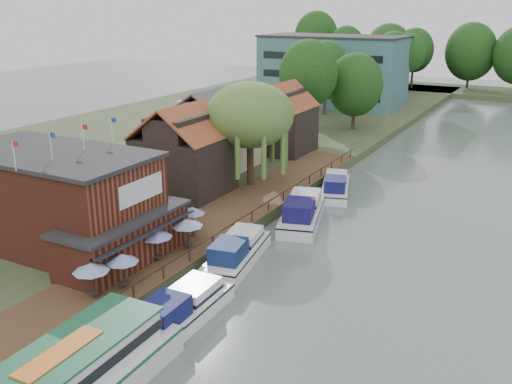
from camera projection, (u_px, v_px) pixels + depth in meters
The scene contains 26 objects.
ground at pixel (248, 299), 37.37m from camera, with size 260.00×260.00×0.00m, color #53605D.
land_bank at pixel (185, 139), 80.09m from camera, with size 50.00×140.00×1.00m, color #384728.
quay_deck at pixel (224, 216), 49.03m from camera, with size 6.00×50.00×0.10m, color #47301E.
quay_rail at pixel (255, 215), 48.07m from camera, with size 0.20×49.00×1.00m, color black, non-canonical shape.
pub at pixel (74, 203), 41.49m from camera, with size 20.00×11.00×7.30m, color maroon, non-canonical shape.
hotel_block at pixel (333, 70), 103.49m from camera, with size 25.40×12.40×12.30m, color #38666B, non-canonical shape.
cottage_a at pixel (183, 150), 54.25m from camera, with size 8.60×7.60×8.50m, color black, non-canonical shape.
cottage_b at pixel (214, 128), 63.95m from camera, with size 9.60×8.60×8.50m, color beige, non-canonical shape.
cottage_c at pixel (281, 118), 69.62m from camera, with size 7.60×7.60×8.50m, color black, non-canonical shape.
willow at pixel (250, 135), 56.06m from camera, with size 8.60×8.60×10.43m, color #476B2D, non-canonical shape.
umbrella_0 at pixel (92, 281), 34.86m from camera, with size 2.26×2.26×2.38m, color #1B4594, non-canonical shape.
umbrella_1 at pixel (123, 271), 36.13m from camera, with size 2.09×2.09×2.38m, color #1B2D98, non-canonical shape.
umbrella_2 at pixel (156, 245), 40.01m from camera, with size 2.40×2.40×2.38m, color #1D1B97, non-canonical shape.
umbrella_3 at pixel (187, 234), 42.01m from camera, with size 2.38×2.38×2.38m, color navy, non-canonical shape.
umbrella_4 at pixel (192, 221), 44.49m from camera, with size 2.05×2.05×2.38m, color navy, non-canonical shape.
cruiser_0 at pixel (182, 305), 34.29m from camera, with size 3.11×9.61×2.32m, color white, non-canonical shape.
cruiser_1 at pixel (237, 248), 42.35m from camera, with size 3.13×9.68×2.34m, color white, non-canonical shape.
cruiser_2 at pixel (302, 208), 50.20m from camera, with size 3.45×10.66×2.62m, color silver, non-canonical shape.
cruiser_3 at pixel (336, 184), 57.78m from camera, with size 2.99×9.27×2.22m, color white, non-canonical shape.
swan at pixel (63, 371), 29.69m from camera, with size 0.44×0.44×0.44m, color white.
bank_tree_0 at pixel (308, 88), 77.67m from camera, with size 7.97×7.97×13.13m, color #143811, non-canonical shape.
bank_tree_1 at pixel (355, 92), 81.84m from camera, with size 7.92×7.92×11.08m, color #143811, non-canonical shape.
bank_tree_2 at pixel (325, 78), 92.86m from camera, with size 6.86×6.86×12.08m, color #143811, non-canonical shape.
bank_tree_3 at pixel (407, 68), 104.47m from camera, with size 6.17×6.17×12.64m, color #143811, non-canonical shape.
bank_tree_4 at pixel (390, 66), 115.38m from camera, with size 6.71×6.71×11.13m, color #143811, non-canonical shape.
bank_tree_5 at pixel (393, 61), 120.85m from camera, with size 8.98×8.98×12.30m, color #143811, non-canonical shape.
Camera 1 is at (16.51, -28.94, 18.34)m, focal length 40.00 mm.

